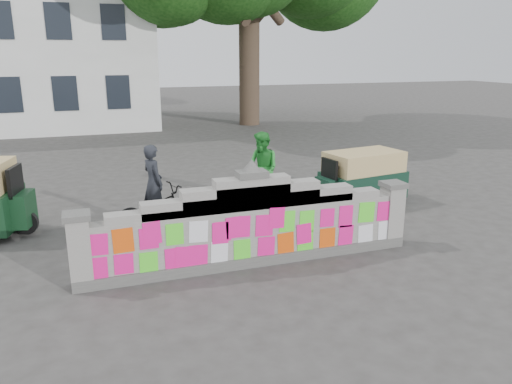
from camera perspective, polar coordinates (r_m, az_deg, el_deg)
ground at (r=9.52m, az=-0.48°, el=-8.17°), size 100.00×100.00×0.00m
parapet_wall at (r=9.23m, az=-0.47°, el=-3.93°), size 6.48×0.44×2.01m
cyclist_bike at (r=11.33m, az=-11.49°, el=-1.85°), size 2.01×1.26×1.00m
cyclist_rider at (r=11.23m, az=-11.59°, el=-0.17°), size 0.59×0.72×1.69m
pedestrian at (r=12.93m, az=0.74°, el=2.71°), size 0.99×1.11×1.89m
rickshaw_right at (r=13.35m, az=11.93°, el=1.74°), size 2.54×1.45×1.37m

